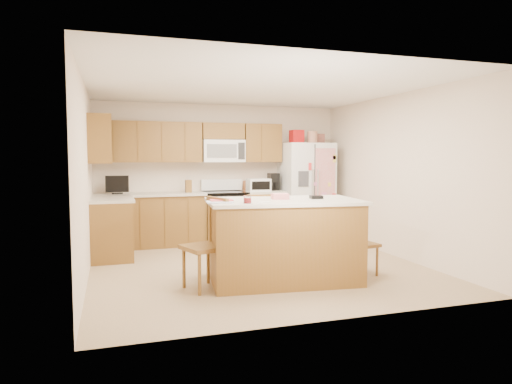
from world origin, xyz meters
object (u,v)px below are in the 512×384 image
object	(u,v)px
windsor_chair_back	(263,233)
windsor_chair_right	(360,244)
refrigerator	(306,190)
island	(283,240)
stove	(225,216)
windsor_chair_left	(206,246)

from	to	relation	value
windsor_chair_back	windsor_chair_right	bearing A→B (deg)	-32.09
refrigerator	island	world-z (taller)	refrigerator
stove	windsor_chair_right	size ratio (longest dim) A/B	1.30
island	windsor_chair_back	xyz separation A→B (m)	(-0.04, 0.67, -0.02)
island	windsor_chair_left	xyz separation A→B (m)	(-0.98, -0.05, -0.01)
stove	refrigerator	size ratio (longest dim) A/B	0.55
refrigerator	windsor_chair_left	size ratio (longest dim) A/B	1.91
refrigerator	windsor_chair_right	bearing A→B (deg)	-98.89
stove	windsor_chair_right	xyz separation A→B (m)	(1.15, -2.77, -0.06)
stove	island	distance (m)	2.75
windsor_chair_right	windsor_chair_back	bearing A→B (deg)	147.91
island	refrigerator	bearing A→B (deg)	60.95
stove	refrigerator	bearing A→B (deg)	-2.30
refrigerator	windsor_chair_back	bearing A→B (deg)	-127.24
island	windsor_chair_right	bearing A→B (deg)	-1.32
windsor_chair_back	island	bearing A→B (deg)	-86.54
island	windsor_chair_right	size ratio (longest dim) A/B	2.29
island	windsor_chair_back	size ratio (longest dim) A/B	1.91
refrigerator	windsor_chair_back	world-z (taller)	refrigerator
refrigerator	windsor_chair_left	world-z (taller)	refrigerator
refrigerator	island	bearing A→B (deg)	-119.05
windsor_chair_back	stove	bearing A→B (deg)	91.05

